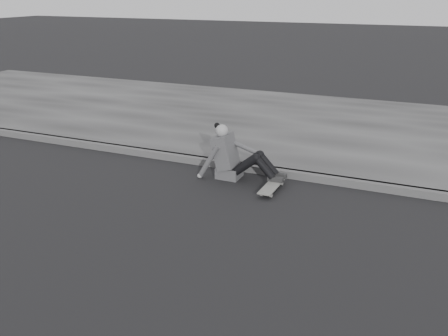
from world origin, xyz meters
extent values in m
plane|color=black|center=(0.00, 0.00, 0.00)|extent=(80.00, 80.00, 0.00)
cube|color=#4D4D4D|center=(0.00, 2.58, 0.06)|extent=(24.00, 0.16, 0.12)
cube|color=#3E3E3E|center=(0.00, 5.60, 0.06)|extent=(24.00, 6.00, 0.12)
cylinder|color=gray|center=(-0.03, 1.68, 0.03)|extent=(0.03, 0.05, 0.05)
cylinder|color=gray|center=(0.12, 1.68, 0.03)|extent=(0.03, 0.05, 0.05)
cylinder|color=gray|center=(-0.03, 2.20, 0.03)|extent=(0.03, 0.05, 0.05)
cylinder|color=gray|center=(0.12, 2.20, 0.03)|extent=(0.03, 0.05, 0.05)
cube|color=#2C2C2E|center=(0.05, 1.68, 0.06)|extent=(0.16, 0.04, 0.03)
cube|color=#2C2C2E|center=(0.05, 2.20, 0.06)|extent=(0.16, 0.04, 0.03)
cube|color=slate|center=(0.05, 1.94, 0.08)|extent=(0.20, 0.78, 0.02)
cube|color=#48484A|center=(-0.75, 2.19, 0.09)|extent=(0.36, 0.34, 0.18)
cube|color=#48484A|center=(-0.82, 2.19, 0.43)|extent=(0.37, 0.40, 0.57)
cube|color=#48484A|center=(-0.95, 2.19, 0.55)|extent=(0.14, 0.30, 0.20)
cylinder|color=#989898|center=(-0.87, 2.19, 0.67)|extent=(0.09, 0.09, 0.08)
sphere|color=#989898|center=(-0.88, 2.19, 0.76)|extent=(0.20, 0.20, 0.20)
sphere|color=black|center=(-0.97, 2.21, 0.83)|extent=(0.09, 0.09, 0.09)
cylinder|color=black|center=(-0.44, 2.10, 0.28)|extent=(0.43, 0.13, 0.39)
cylinder|color=black|center=(-0.44, 2.28, 0.28)|extent=(0.43, 0.13, 0.39)
cylinder|color=black|center=(-0.14, 2.10, 0.28)|extent=(0.35, 0.11, 0.36)
cylinder|color=black|center=(-0.14, 2.28, 0.28)|extent=(0.35, 0.11, 0.36)
sphere|color=black|center=(-0.27, 2.10, 0.42)|extent=(0.13, 0.13, 0.13)
sphere|color=black|center=(-0.27, 2.28, 0.42)|extent=(0.13, 0.13, 0.13)
cube|color=#292929|center=(0.05, 2.10, 0.12)|extent=(0.24, 0.08, 0.07)
cube|color=#292929|center=(0.05, 2.28, 0.12)|extent=(0.24, 0.08, 0.07)
cylinder|color=#48484A|center=(-1.02, 1.98, 0.29)|extent=(0.38, 0.08, 0.58)
sphere|color=#989898|center=(-1.17, 1.97, 0.04)|extent=(0.08, 0.08, 0.08)
cylinder|color=#48484A|center=(-0.58, 2.35, 0.49)|extent=(0.48, 0.08, 0.21)
camera|label=1|loc=(2.15, -4.69, 2.85)|focal=40.00mm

